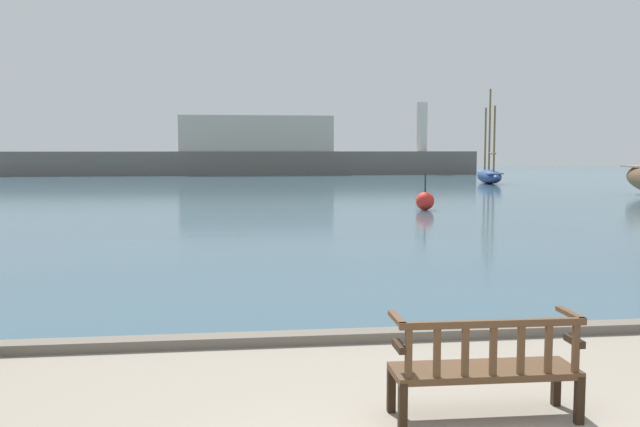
# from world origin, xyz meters

# --- Properties ---
(harbor_water) EXTENTS (100.00, 80.00, 0.08)m
(harbor_water) POSITION_xyz_m (0.00, 44.00, 0.04)
(harbor_water) COLOR #385666
(harbor_water) RESTS_ON ground
(quay_edge_kerb) EXTENTS (40.00, 0.30, 0.12)m
(quay_edge_kerb) POSITION_xyz_m (0.00, 3.85, 0.06)
(quay_edge_kerb) COLOR #675F54
(quay_edge_kerb) RESTS_ON ground
(park_bench) EXTENTS (1.61, 0.55, 0.92)m
(park_bench) POSITION_xyz_m (0.57, 1.21, 0.47)
(park_bench) COLOR black
(park_bench) RESTS_ON ground
(sailboat_centre_channel) EXTENTS (2.06, 5.20, 6.10)m
(sailboat_centre_channel) POSITION_xyz_m (15.29, 39.92, 0.64)
(sailboat_centre_channel) COLOR navy
(sailboat_centre_channel) RESTS_ON harbor_water
(channel_buoy) EXTENTS (0.67, 0.67, 1.37)m
(channel_buoy) POSITION_xyz_m (5.60, 20.84, 0.42)
(channel_buoy) COLOR red
(channel_buoy) RESTS_ON harbor_water
(far_breakwater) EXTENTS (40.62, 2.40, 6.43)m
(far_breakwater) POSITION_xyz_m (0.50, 57.37, 1.82)
(far_breakwater) COLOR #66605B
(far_breakwater) RESTS_ON ground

